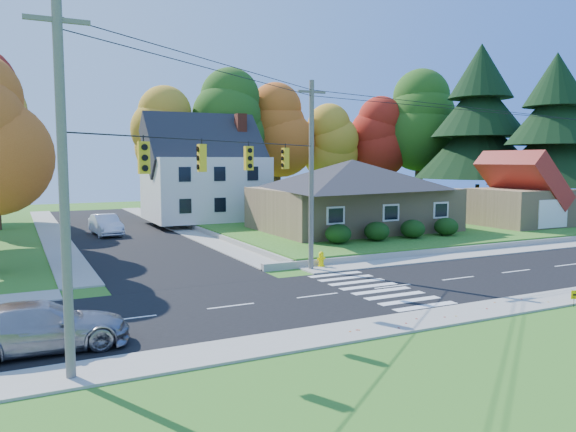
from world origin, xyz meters
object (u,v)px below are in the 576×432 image
at_px(ranch_house, 352,194).
at_px(silver_sedan, 41,327).
at_px(white_car, 106,225).
at_px(fire_hydrant, 321,260).

xyz_separation_m(ranch_house, silver_sedan, (-23.09, -18.39, -2.48)).
bearing_deg(white_car, silver_sedan, -106.61).
bearing_deg(fire_hydrant, silver_sedan, -151.27).
xyz_separation_m(silver_sedan, fire_hydrant, (14.40, 7.89, -0.35)).
bearing_deg(silver_sedan, fire_hydrant, -60.04).
bearing_deg(fire_hydrant, white_car, 114.43).
distance_m(ranch_house, fire_hydrant, 13.92).
relative_size(silver_sedan, white_car, 1.07).
relative_size(ranch_house, fire_hydrant, 16.22).
bearing_deg(silver_sedan, white_car, -11.06).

